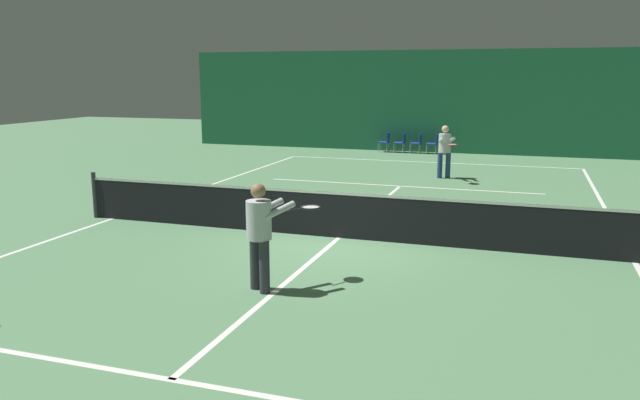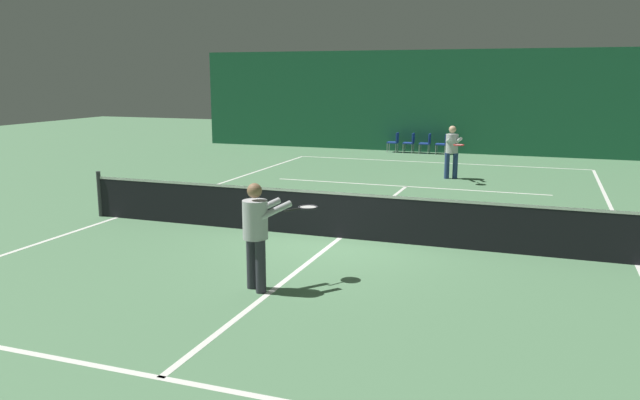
{
  "view_description": "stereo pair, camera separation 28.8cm",
  "coord_description": "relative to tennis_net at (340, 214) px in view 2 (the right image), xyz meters",
  "views": [
    {
      "loc": [
        3.54,
        -11.86,
        3.28
      ],
      "look_at": [
        -0.1,
        -0.94,
        0.97
      ],
      "focal_mm": 35.0,
      "sensor_mm": 36.0,
      "label": 1
    },
    {
      "loc": [
        3.81,
        -11.77,
        3.28
      ],
      "look_at": [
        -0.1,
        -0.94,
        0.97
      ],
      "focal_mm": 35.0,
      "sensor_mm": 36.0,
      "label": 2
    }
  ],
  "objects": [
    {
      "name": "court_line_sideline_right",
      "position": [
        5.5,
        0.0,
        -0.51
      ],
      "size": [
        0.1,
        23.8,
        0.0
      ],
      "color": "white",
      "rests_on": "ground"
    },
    {
      "name": "player_near",
      "position": [
        -0.22,
        -3.41,
        0.47
      ],
      "size": [
        1.03,
        1.33,
        1.68
      ],
      "rotation": [
        0.0,
        0.0,
        1.0
      ],
      "color": "#2D2D38",
      "rests_on": "ground"
    },
    {
      "name": "courtside_chair_3",
      "position": [
        -0.2,
        14.61,
        -0.03
      ],
      "size": [
        0.44,
        0.44,
        0.84
      ],
      "rotation": [
        0.0,
        0.0,
        -1.57
      ],
      "color": "#99999E",
      "rests_on": "ground"
    },
    {
      "name": "court_line_service_near",
      "position": [
        0.0,
        -6.4,
        -0.51
      ],
      "size": [
        8.25,
        0.1,
        0.0
      ],
      "color": "white",
      "rests_on": "ground"
    },
    {
      "name": "courtside_chair_1",
      "position": [
        -1.59,
        14.61,
        -0.03
      ],
      "size": [
        0.44,
        0.44,
        0.84
      ],
      "rotation": [
        0.0,
        0.0,
        -1.57
      ],
      "color": "#99999E",
      "rests_on": "ground"
    },
    {
      "name": "tennis_net",
      "position": [
        0.0,
        0.0,
        0.0
      ],
      "size": [
        12.0,
        0.1,
        1.07
      ],
      "color": "black",
      "rests_on": "ground"
    },
    {
      "name": "courtside_chair_2",
      "position": [
        -0.9,
        14.61,
        -0.03
      ],
      "size": [
        0.44,
        0.44,
        0.84
      ],
      "rotation": [
        0.0,
        0.0,
        -1.57
      ],
      "color": "#99999E",
      "rests_on": "ground"
    },
    {
      "name": "court_line_sideline_left",
      "position": [
        -5.5,
        0.0,
        -0.51
      ],
      "size": [
        0.1,
        23.8,
        0.0
      ],
      "color": "white",
      "rests_on": "ground"
    },
    {
      "name": "courtside_chair_0",
      "position": [
        -2.29,
        14.61,
        -0.03
      ],
      "size": [
        0.44,
        0.44,
        0.84
      ],
      "rotation": [
        0.0,
        0.0,
        -1.57
      ],
      "color": "#99999E",
      "rests_on": "ground"
    },
    {
      "name": "player_far",
      "position": [
        1.05,
        8.29,
        0.48
      ],
      "size": [
        0.8,
        1.4,
        1.7
      ],
      "rotation": [
        0.0,
        0.0,
        -1.23
      ],
      "color": "navy",
      "rests_on": "ground"
    },
    {
      "name": "backdrop_curtain",
      "position": [
        0.0,
        15.16,
        1.65
      ],
      "size": [
        23.0,
        0.12,
        4.33
      ],
      "color": "#1E5B3D",
      "rests_on": "ground"
    },
    {
      "name": "ground_plane",
      "position": [
        0.0,
        0.0,
        -0.51
      ],
      "size": [
        60.0,
        60.0,
        0.0
      ],
      "primitive_type": "plane",
      "color": "#56845B"
    },
    {
      "name": "court_line_service_far",
      "position": [
        0.0,
        6.4,
        -0.51
      ],
      "size": [
        8.25,
        0.1,
        0.0
      ],
      "color": "white",
      "rests_on": "ground"
    },
    {
      "name": "court_line_baseline_far",
      "position": [
        0.0,
        11.9,
        -0.51
      ],
      "size": [
        11.0,
        0.1,
        0.0
      ],
      "color": "white",
      "rests_on": "ground"
    },
    {
      "name": "court_line_centre",
      "position": [
        0.0,
        0.0,
        -0.51
      ],
      "size": [
        0.1,
        12.8,
        0.0
      ],
      "color": "white",
      "rests_on": "ground"
    }
  ]
}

